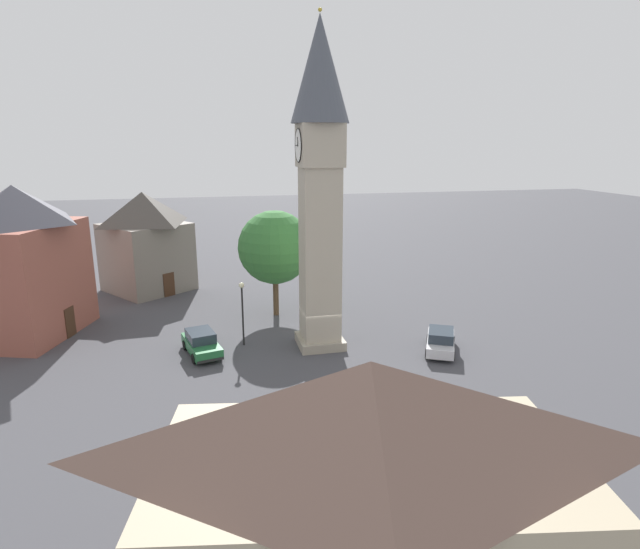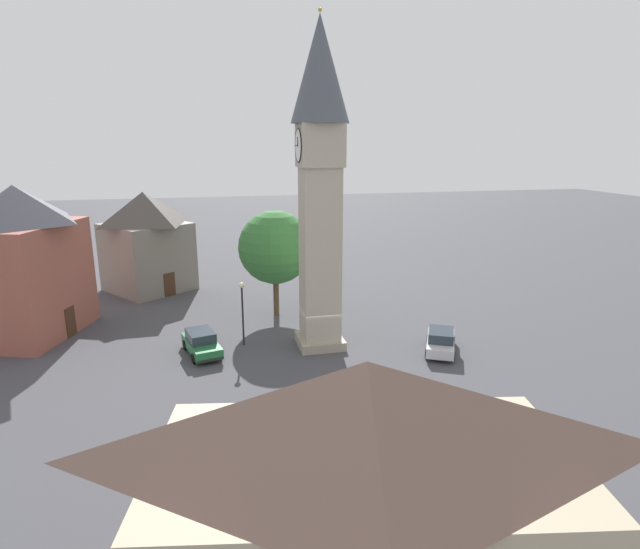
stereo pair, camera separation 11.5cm
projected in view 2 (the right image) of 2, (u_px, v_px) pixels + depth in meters
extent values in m
plane|color=#424247|center=(320.00, 345.00, 34.66)|extent=(200.00, 200.00, 0.00)
cube|color=gray|center=(320.00, 341.00, 34.59)|extent=(2.95, 2.95, 0.60)
cube|color=#ADA38E|center=(320.00, 256.00, 33.11)|extent=(2.36, 2.36, 11.19)
cube|color=#ADA38E|center=(320.00, 145.00, 31.39)|extent=(2.64, 2.64, 2.60)
cone|color=#474C56|center=(320.00, 69.00, 30.29)|extent=(3.57, 3.57, 6.15)
sphere|color=gold|center=(320.00, 10.00, 29.50)|extent=(0.24, 0.24, 0.24)
cylinder|color=white|center=(298.00, 145.00, 31.10)|extent=(1.98, 0.04, 1.98)
torus|color=black|center=(298.00, 145.00, 31.10)|extent=(2.04, 0.06, 2.04)
cube|color=black|center=(298.00, 142.00, 31.04)|extent=(0.05, 0.02, 0.56)
cube|color=black|center=(297.00, 145.00, 31.37)|extent=(0.75, 0.02, 0.04)
cylinder|color=white|center=(341.00, 145.00, 31.67)|extent=(1.98, 0.04, 1.98)
torus|color=black|center=(342.00, 145.00, 31.68)|extent=(2.04, 0.06, 2.04)
cube|color=silver|center=(441.00, 343.00, 33.46)|extent=(4.43, 3.35, 0.64)
cube|color=#28333D|center=(441.00, 335.00, 33.16)|extent=(2.58, 2.33, 0.64)
cylinder|color=black|center=(429.00, 339.00, 34.87)|extent=(0.67, 0.48, 0.64)
cylinder|color=black|center=(453.00, 341.00, 34.50)|extent=(0.67, 0.48, 0.64)
cylinder|color=black|center=(427.00, 353.00, 32.56)|extent=(0.67, 0.48, 0.64)
cylinder|color=black|center=(453.00, 356.00, 32.19)|extent=(0.67, 0.48, 0.64)
cube|color=black|center=(441.00, 335.00, 35.41)|extent=(0.85, 1.54, 0.16)
cube|color=red|center=(237.00, 449.00, 21.96)|extent=(4.40, 2.68, 0.64)
cube|color=#28333D|center=(237.00, 437.00, 21.67)|extent=(2.43, 2.04, 0.64)
cylinder|color=black|center=(211.00, 444.00, 22.73)|extent=(0.67, 0.37, 0.64)
cylinder|color=black|center=(245.00, 435.00, 23.44)|extent=(0.67, 0.37, 0.64)
cylinder|color=black|center=(228.00, 476.00, 20.61)|extent=(0.67, 0.37, 0.64)
cylinder|color=black|center=(265.00, 464.00, 21.32)|extent=(0.67, 0.37, 0.64)
cube|color=black|center=(223.00, 430.00, 23.75)|extent=(0.54, 1.64, 0.16)
cube|color=#236B38|center=(202.00, 345.00, 33.09)|extent=(4.39, 2.66, 0.64)
cube|color=#28333D|center=(201.00, 336.00, 33.07)|extent=(2.42, 2.03, 0.64)
cylinder|color=black|center=(219.00, 354.00, 32.45)|extent=(0.67, 0.37, 0.64)
cylinder|color=black|center=(194.00, 359.00, 31.75)|extent=(0.67, 0.37, 0.64)
cylinder|color=black|center=(209.00, 341.00, 34.57)|extent=(0.67, 0.37, 0.64)
cylinder|color=black|center=(185.00, 345.00, 33.87)|extent=(0.67, 0.37, 0.64)
cube|color=black|center=(210.00, 360.00, 31.40)|extent=(0.53, 1.64, 0.16)
cylinder|color=#706656|center=(327.00, 301.00, 43.04)|extent=(0.13, 0.13, 0.82)
cylinder|color=#706656|center=(326.00, 301.00, 42.89)|extent=(0.13, 0.13, 0.82)
cube|color=#3F9959|center=(327.00, 293.00, 42.79)|extent=(0.41, 0.41, 0.60)
cylinder|color=#3F9959|center=(328.00, 293.00, 42.99)|extent=(0.09, 0.09, 0.60)
cylinder|color=#3F9959|center=(325.00, 294.00, 42.61)|extent=(0.09, 0.09, 0.60)
sphere|color=beige|center=(327.00, 288.00, 42.68)|extent=(0.22, 0.22, 0.22)
sphere|color=black|center=(326.00, 287.00, 42.68)|extent=(0.20, 0.20, 0.20)
cylinder|color=brown|center=(276.00, 294.00, 40.38)|extent=(0.44, 0.44, 3.47)
sphere|color=#337033|center=(275.00, 247.00, 39.45)|extent=(5.66, 5.66, 5.66)
cube|color=slate|center=(148.00, 257.00, 47.04)|extent=(8.91, 8.87, 6.18)
pyramid|color=#47423D|center=(144.00, 208.00, 45.92)|extent=(9.35, 9.31, 2.82)
cube|color=#422819|center=(170.00, 285.00, 45.50)|extent=(0.72, 0.93, 2.10)
pyramid|color=brown|center=(366.00, 409.00, 11.18)|extent=(6.91, 10.69, 2.25)
cube|color=#995142|center=(26.00, 281.00, 35.64)|extent=(9.24, 7.95, 7.94)
pyramid|color=#383842|center=(14.00, 205.00, 34.32)|extent=(9.71, 8.35, 2.60)
cube|color=#422819|center=(71.00, 322.00, 36.09)|extent=(1.07, 0.42, 2.10)
cylinder|color=black|center=(243.00, 317.00, 34.25)|extent=(0.12, 0.12, 4.00)
sphere|color=beige|center=(242.00, 285.00, 33.71)|extent=(0.36, 0.36, 0.36)
cylinder|color=gray|center=(323.00, 305.00, 39.54)|extent=(0.07, 0.07, 2.20)
cube|color=red|center=(323.00, 288.00, 39.19)|extent=(0.60, 0.04, 0.60)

